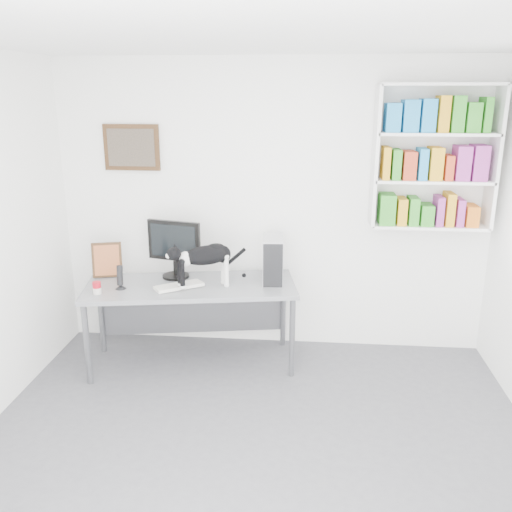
% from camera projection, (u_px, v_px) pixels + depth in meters
% --- Properties ---
extents(room, '(4.01, 4.01, 2.70)m').
position_uv_depth(room, '(250.00, 278.00, 3.15)').
color(room, '#5B5B60').
rests_on(room, ground).
extents(bookshelf, '(1.03, 0.28, 1.24)m').
position_uv_depth(bookshelf, '(434.00, 158.00, 4.64)').
color(bookshelf, white).
rests_on(bookshelf, room).
extents(wall_art, '(0.52, 0.04, 0.42)m').
position_uv_depth(wall_art, '(132.00, 147.00, 4.98)').
color(wall_art, '#402814').
rests_on(wall_art, room).
extents(desk, '(1.93, 1.02, 0.76)m').
position_uv_depth(desk, '(192.00, 324.00, 4.88)').
color(desk, gray).
rests_on(desk, room).
extents(monitor, '(0.55, 0.36, 0.54)m').
position_uv_depth(monitor, '(175.00, 249.00, 4.88)').
color(monitor, black).
rests_on(monitor, desk).
extents(keyboard, '(0.43, 0.37, 0.03)m').
position_uv_depth(keyboard, '(179.00, 286.00, 4.68)').
color(keyboard, silver).
rests_on(keyboard, desk).
extents(pc_tower, '(0.20, 0.41, 0.40)m').
position_uv_depth(pc_tower, '(273.00, 259.00, 4.82)').
color(pc_tower, '#B8B8BE').
rests_on(pc_tower, desk).
extents(speaker, '(0.09, 0.09, 0.22)m').
position_uv_depth(speaker, '(120.00, 277.00, 4.63)').
color(speaker, black).
rests_on(speaker, desk).
extents(leaning_print, '(0.28, 0.17, 0.33)m').
position_uv_depth(leaning_print, '(107.00, 259.00, 4.93)').
color(leaning_print, '#402814').
rests_on(leaning_print, desk).
extents(soup_can, '(0.08, 0.08, 0.10)m').
position_uv_depth(soup_can, '(97.00, 288.00, 4.53)').
color(soup_can, red).
rests_on(soup_can, desk).
extents(cat, '(0.64, 0.46, 0.39)m').
position_uv_depth(cat, '(205.00, 266.00, 4.63)').
color(cat, black).
rests_on(cat, desk).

